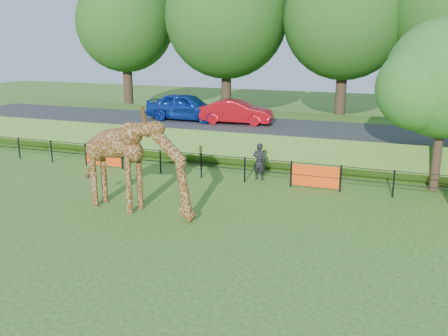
# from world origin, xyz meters

# --- Properties ---
(ground) EXTENTS (90.00, 90.00, 0.00)m
(ground) POSITION_xyz_m (0.00, 0.00, 0.00)
(ground) COLOR #2A5816
(ground) RESTS_ON ground
(giraffe) EXTENTS (4.74, 1.49, 3.33)m
(giraffe) POSITION_xyz_m (-2.36, 3.16, 1.67)
(giraffe) COLOR #593012
(giraffe) RESTS_ON ground
(perimeter_fence) EXTENTS (28.07, 0.10, 1.10)m
(perimeter_fence) POSITION_xyz_m (0.00, 8.00, 0.55)
(perimeter_fence) COLOR black
(perimeter_fence) RESTS_ON ground
(embankment) EXTENTS (40.00, 9.00, 1.30)m
(embankment) POSITION_xyz_m (0.00, 15.50, 0.65)
(embankment) COLOR #2A5816
(embankment) RESTS_ON ground
(road) EXTENTS (40.00, 5.00, 0.12)m
(road) POSITION_xyz_m (0.00, 14.00, 1.36)
(road) COLOR #323235
(road) RESTS_ON embankment
(car_blue) EXTENTS (4.50, 1.83, 1.53)m
(car_blue) POSITION_xyz_m (-5.49, 14.05, 2.18)
(car_blue) COLOR #163EB5
(car_blue) RESTS_ON road
(car_red) EXTENTS (3.98, 1.69, 1.28)m
(car_red) POSITION_xyz_m (-2.43, 13.95, 2.06)
(car_red) COLOR red
(car_red) RESTS_ON road
(visitor) EXTENTS (0.62, 0.44, 1.61)m
(visitor) POSITION_xyz_m (0.47, 8.60, 0.80)
(visitor) COLOR black
(visitor) RESTS_ON ground
(tree_east) EXTENTS (5.40, 4.71, 6.76)m
(tree_east) POSITION_xyz_m (7.60, 9.63, 4.28)
(tree_east) COLOR #301F15
(tree_east) RESTS_ON ground
(bg_tree_line) EXTENTS (37.30, 8.80, 11.82)m
(bg_tree_line) POSITION_xyz_m (1.89, 22.00, 7.19)
(bg_tree_line) COLOR #301F15
(bg_tree_line) RESTS_ON ground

